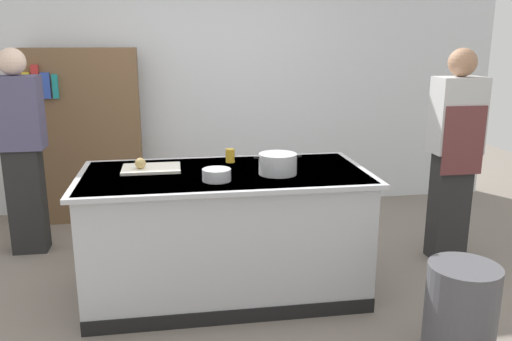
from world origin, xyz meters
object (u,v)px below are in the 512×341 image
object	(u,v)px
trash_bin	(461,310)
bookshelf	(84,136)
person_guest	(21,148)
mixing_bowl	(217,175)
onion	(140,163)
stock_pot	(278,164)
juice_cup	(230,156)
person_chef	(454,151)

from	to	relation	value
trash_bin	bookshelf	size ratio (longest dim) A/B	0.33
person_guest	mixing_bowl	bearing A→B (deg)	40.06
mixing_bowl	trash_bin	size ratio (longest dim) A/B	0.34
onion	person_guest	size ratio (longest dim) A/B	0.04
mixing_bowl	person_guest	bearing A→B (deg)	140.77
onion	stock_pot	bearing A→B (deg)	-13.06
onion	juice_cup	size ratio (longest dim) A/B	0.76
onion	stock_pot	distance (m)	0.94
stock_pot	trash_bin	size ratio (longest dim) A/B	0.58
stock_pot	bookshelf	xyz separation A→B (m)	(-1.56, 1.90, -0.12)
juice_cup	bookshelf	bearing A→B (deg)	130.21
trash_bin	person_guest	size ratio (longest dim) A/B	0.32
stock_pot	person_chef	distance (m)	1.59
person_chef	person_guest	bearing A→B (deg)	86.68
stock_pot	person_guest	distance (m)	2.24
mixing_bowl	bookshelf	bearing A→B (deg)	119.53
person_guest	onion	bearing A→B (deg)	37.29
stock_pot	person_guest	world-z (taller)	person_guest
onion	juice_cup	bearing A→B (deg)	15.28
onion	mixing_bowl	size ratio (longest dim) A/B	0.41
onion	trash_bin	bearing A→B (deg)	-30.79
person_guest	bookshelf	xyz separation A→B (m)	(0.37, 0.78, -0.06)
juice_cup	person_guest	size ratio (longest dim) A/B	0.06
onion	bookshelf	bearing A→B (deg)	110.80
onion	juice_cup	distance (m)	0.66
stock_pot	mixing_bowl	world-z (taller)	stock_pot
onion	person_chef	world-z (taller)	person_chef
stock_pot	person_chef	size ratio (longest dim) A/B	0.19
person_guest	juice_cup	bearing A→B (deg)	55.21
stock_pot	juice_cup	distance (m)	0.48
person_chef	bookshelf	distance (m)	3.43
onion	person_chef	distance (m)	2.46
trash_bin	person_chef	world-z (taller)	person_chef
stock_pot	person_chef	bearing A→B (deg)	15.76
person_guest	stock_pot	bearing A→B (deg)	49.06
mixing_bowl	person_guest	world-z (taller)	person_guest
juice_cup	person_chef	size ratio (longest dim) A/B	0.06
stock_pot	bookshelf	size ratio (longest dim) A/B	0.19
mixing_bowl	bookshelf	world-z (taller)	bookshelf
juice_cup	trash_bin	world-z (taller)	juice_cup
trash_bin	person_guest	xyz separation A→B (m)	(-2.84, 2.00, 0.63)
mixing_bowl	bookshelf	distance (m)	2.31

